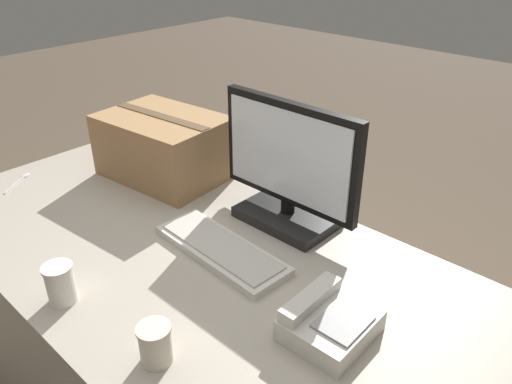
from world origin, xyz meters
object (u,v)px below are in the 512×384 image
object	(u,v)px
keyboard	(221,249)
paper_cup_right	(155,344)
desk_phone	(328,323)
cardboard_box	(164,146)
paper_cup_left	(60,284)
monitor	(289,173)
spoon	(21,179)

from	to	relation	value
keyboard	paper_cup_right	distance (m)	0.41
keyboard	desk_phone	xyz separation A→B (m)	(0.40, -0.05, 0.02)
keyboard	cardboard_box	bearing A→B (deg)	161.19
paper_cup_right	keyboard	bearing A→B (deg)	116.64
keyboard	paper_cup_left	bearing A→B (deg)	-106.09
desk_phone	paper_cup_right	xyz separation A→B (m)	(-0.22, -0.31, 0.01)
paper_cup_right	cardboard_box	distance (m)	0.90
paper_cup_left	paper_cup_right	distance (m)	0.33
monitor	spoon	bearing A→B (deg)	-153.59
monitor	paper_cup_left	bearing A→B (deg)	-104.20
paper_cup_left	cardboard_box	size ratio (longest dim) A/B	0.23
monitor	paper_cup_right	world-z (taller)	monitor
desk_phone	paper_cup_left	size ratio (longest dim) A/B	1.93
spoon	cardboard_box	bearing A→B (deg)	-79.64
paper_cup_right	cardboard_box	size ratio (longest dim) A/B	0.20
paper_cup_left	cardboard_box	distance (m)	0.71
desk_phone	spoon	xyz separation A→B (m)	(-1.27, -0.13, -0.03)
desk_phone	paper_cup_left	xyz separation A→B (m)	(-0.55, -0.35, 0.02)
monitor	cardboard_box	xyz separation A→B (m)	(-0.54, -0.05, -0.05)
keyboard	desk_phone	size ratio (longest dim) A/B	2.17
desk_phone	paper_cup_left	bearing A→B (deg)	-148.66
monitor	spoon	size ratio (longest dim) A/B	3.45
monitor	desk_phone	xyz separation A→B (m)	(0.38, -0.31, -0.13)
monitor	paper_cup_left	xyz separation A→B (m)	(-0.17, -0.66, -0.11)
keyboard	paper_cup_left	size ratio (longest dim) A/B	4.19
desk_phone	cardboard_box	xyz separation A→B (m)	(-0.91, 0.26, 0.08)
paper_cup_right	cardboard_box	world-z (taller)	cardboard_box
desk_phone	paper_cup_right	size ratio (longest dim) A/B	2.16
paper_cup_left	cardboard_box	world-z (taller)	cardboard_box
keyboard	cardboard_box	distance (m)	0.56
monitor	keyboard	distance (m)	0.30
monitor	keyboard	size ratio (longest dim) A/B	1.10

